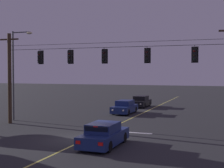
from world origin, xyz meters
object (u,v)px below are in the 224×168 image
object	(u,v)px
traffic_light_left_inner	(70,57)
car_waiting_near_lane	(104,135)
street_lamp_corner	(16,67)
traffic_light_centre	(104,56)
traffic_light_leftmost	(40,57)
traffic_light_rightmost	(195,54)
traffic_light_right_inner	(147,55)
car_oncoming_trailing	(141,102)
car_oncoming_lead	(125,107)

from	to	relation	value
traffic_light_left_inner	car_waiting_near_lane	xyz separation A→B (m)	(4.96, -5.40, -4.93)
car_waiting_near_lane	street_lamp_corner	distance (m)	13.83
traffic_light_centre	street_lamp_corner	size ratio (longest dim) A/B	0.15
traffic_light_leftmost	traffic_light_centre	xyz separation A→B (m)	(5.61, 0.00, 0.00)
traffic_light_left_inner	traffic_light_rightmost	distance (m)	9.58
traffic_light_right_inner	car_waiting_near_lane	bearing A→B (deg)	-103.14
traffic_light_leftmost	traffic_light_right_inner	size ratio (longest dim) A/B	1.00
car_waiting_near_lane	car_oncoming_trailing	bearing A→B (deg)	99.26
traffic_light_left_inner	traffic_light_leftmost	bearing A→B (deg)	180.00
traffic_light_centre	car_oncoming_lead	bearing A→B (deg)	98.43
traffic_light_rightmost	street_lamp_corner	distance (m)	15.90
traffic_light_rightmost	car_waiting_near_lane	world-z (taller)	traffic_light_rightmost
street_lamp_corner	traffic_light_leftmost	bearing A→B (deg)	-24.61
traffic_light_right_inner	car_oncoming_lead	world-z (taller)	traffic_light_right_inner
traffic_light_rightmost	street_lamp_corner	size ratio (longest dim) A/B	0.15
car_oncoming_lead	car_oncoming_trailing	distance (m)	6.99
car_oncoming_trailing	traffic_light_right_inner	bearing A→B (deg)	-73.77
traffic_light_centre	street_lamp_corner	xyz separation A→B (m)	(-9.11, 1.60, -0.75)
traffic_light_centre	car_oncoming_trailing	xyz separation A→B (m)	(-1.54, 16.72, -4.93)
traffic_light_centre	traffic_light_rightmost	bearing A→B (deg)	0.00
traffic_light_leftmost	car_oncoming_trailing	size ratio (longest dim) A/B	0.28
traffic_light_left_inner	street_lamp_corner	xyz separation A→B (m)	(-6.22, 1.60, -0.75)
car_waiting_near_lane	car_oncoming_trailing	size ratio (longest dim) A/B	0.98
car_oncoming_lead	street_lamp_corner	size ratio (longest dim) A/B	0.55
traffic_light_centre	car_waiting_near_lane	bearing A→B (deg)	-69.02
car_oncoming_lead	car_oncoming_trailing	size ratio (longest dim) A/B	1.00
traffic_light_left_inner	car_waiting_near_lane	size ratio (longest dim) A/B	0.28
car_waiting_near_lane	traffic_light_right_inner	bearing A→B (deg)	76.86
traffic_light_leftmost	car_oncoming_lead	xyz separation A→B (m)	(4.16, 9.73, -4.93)
traffic_light_leftmost	traffic_light_rightmost	size ratio (longest dim) A/B	1.00
traffic_light_right_inner	traffic_light_rightmost	world-z (taller)	same
traffic_light_leftmost	street_lamp_corner	world-z (taller)	street_lamp_corner
traffic_light_left_inner	traffic_light_centre	xyz separation A→B (m)	(2.89, 0.00, 0.00)
traffic_light_rightmost	car_oncoming_trailing	size ratio (longest dim) A/B	0.28
traffic_light_rightmost	car_oncoming_lead	size ratio (longest dim) A/B	0.28
traffic_light_leftmost	traffic_light_centre	size ratio (longest dim) A/B	1.00
traffic_light_left_inner	traffic_light_right_inner	xyz separation A→B (m)	(6.22, 0.00, 0.00)
traffic_light_rightmost	car_waiting_near_lane	size ratio (longest dim) A/B	0.28
car_oncoming_trailing	street_lamp_corner	size ratio (longest dim) A/B	0.55
traffic_light_leftmost	traffic_light_right_inner	xyz separation A→B (m)	(8.94, 0.00, 0.00)
car_oncoming_trailing	traffic_light_rightmost	bearing A→B (deg)	-63.78
traffic_light_rightmost	traffic_light_right_inner	bearing A→B (deg)	180.00
traffic_light_leftmost	car_oncoming_trailing	world-z (taller)	traffic_light_leftmost
street_lamp_corner	car_waiting_near_lane	bearing A→B (deg)	-32.06
traffic_light_left_inner	traffic_light_centre	bearing A→B (deg)	0.00
street_lamp_corner	car_oncoming_lead	bearing A→B (deg)	46.69
traffic_light_rightmost	car_waiting_near_lane	distance (m)	8.65
traffic_light_left_inner	car_oncoming_trailing	bearing A→B (deg)	85.39
car_waiting_near_lane	street_lamp_corner	world-z (taller)	street_lamp_corner
car_oncoming_trailing	street_lamp_corner	distance (m)	17.42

